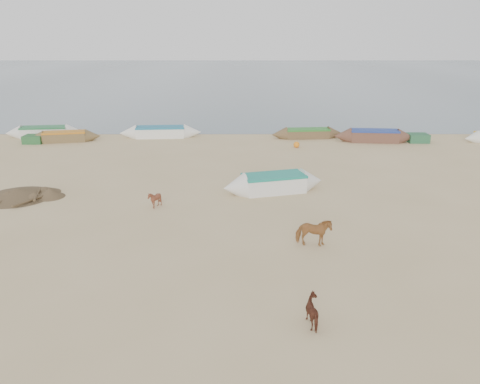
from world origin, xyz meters
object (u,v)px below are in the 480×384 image
Objects in this scene: calf_right at (316,312)px; cow_adult at (313,232)px; calf_front at (155,199)px; near_canoe at (274,183)px.

cow_adult is at bearing -42.15° from calf_right.
near_canoe reaches higher than calf_front.
calf_right is (-0.71, -5.19, -0.16)m from cow_adult.
near_canoe is at bearing -32.69° from calf_right.
calf_right is at bearing 178.48° from cow_adult.
calf_front is 1.01× the size of calf_right.
calf_front reaches higher than calf_right.
calf_front is 0.15× the size of near_canoe.
near_canoe reaches higher than calf_right.
near_canoe is (-1.05, 6.65, -0.11)m from cow_adult.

